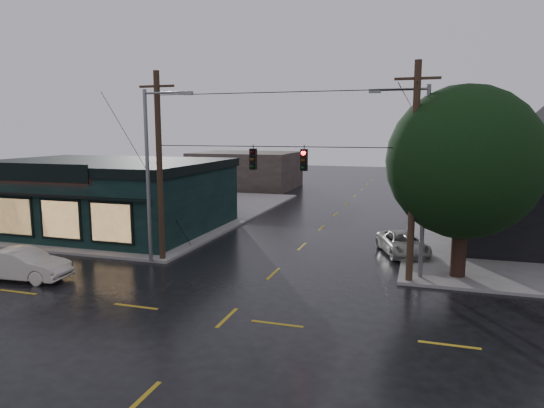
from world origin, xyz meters
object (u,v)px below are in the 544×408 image
(corner_tree, at_px, (464,162))
(suv_silver, at_px, (403,244))
(utility_pole_nw, at_px, (163,261))
(sedan_cream, at_px, (22,264))
(utility_pole_ne, at_px, (409,283))

(corner_tree, height_order, suv_silver, corner_tree)
(utility_pole_nw, bearing_deg, corner_tree, 5.14)
(utility_pole_nw, xyz_separation_m, sedan_cream, (-4.69, -4.96, 0.75))
(utility_pole_ne, bearing_deg, sedan_cream, -164.34)
(corner_tree, bearing_deg, sedan_cream, -162.37)
(utility_pole_nw, relative_size, sedan_cream, 2.23)
(corner_tree, distance_m, suv_silver, 6.92)
(corner_tree, xyz_separation_m, suv_silver, (-2.72, 3.97, -4.97))
(suv_silver, bearing_deg, corner_tree, -75.82)
(corner_tree, relative_size, suv_silver, 1.95)
(utility_pole_ne, relative_size, sedan_cream, 2.23)
(utility_pole_nw, distance_m, suv_silver, 13.61)
(corner_tree, height_order, sedan_cream, corner_tree)
(corner_tree, bearing_deg, suv_silver, 124.35)
(utility_pole_nw, relative_size, utility_pole_ne, 1.00)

